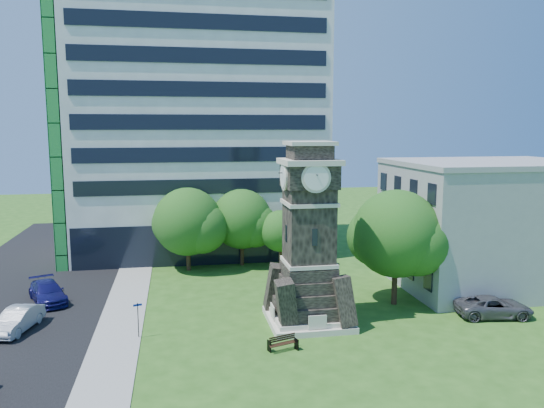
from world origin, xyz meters
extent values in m
plane|color=#285317|center=(0.00, 0.00, 0.00)|extent=(160.00, 160.00, 0.00)
cube|color=gray|center=(-9.50, 5.00, 0.03)|extent=(3.00, 70.00, 0.06)
cube|color=beige|center=(3.00, 2.00, 0.20)|extent=(5.40, 5.40, 0.40)
cube|color=beige|center=(3.00, 2.00, 0.55)|extent=(4.80, 4.80, 0.30)
cube|color=black|center=(3.00, 2.00, 7.20)|extent=(3.00, 3.00, 6.40)
cube|color=beige|center=(3.00, 2.00, 4.20)|extent=(3.25, 3.25, 0.25)
cube|color=beige|center=(3.00, 2.00, 8.20)|extent=(3.25, 3.25, 0.25)
cube|color=black|center=(3.00, 0.48, 6.20)|extent=(0.35, 0.08, 1.10)
cube|color=black|center=(3.00, 2.00, 10.00)|extent=(3.30, 3.30, 1.60)
cube|color=beige|center=(3.00, 2.00, 10.90)|extent=(3.70, 3.70, 0.35)
cylinder|color=white|center=(3.00, 0.23, 10.00)|extent=(1.56, 0.06, 1.56)
cylinder|color=white|center=(1.23, 2.00, 10.00)|extent=(0.06, 1.56, 1.56)
cube|color=black|center=(3.00, 2.00, 11.50)|extent=(2.60, 2.60, 0.90)
cube|color=beige|center=(3.00, 2.00, 12.10)|extent=(3.00, 3.00, 0.25)
cube|color=white|center=(-3.00, 26.00, 14.00)|extent=(25.00, 15.00, 28.00)
cube|color=black|center=(-3.00, 18.80, 2.00)|extent=(24.50, 0.80, 4.00)
cube|color=#939698|center=(20.00, 8.00, 5.00)|extent=(15.00, 12.00, 10.00)
cube|color=#939698|center=(20.00, 8.00, 10.20)|extent=(15.20, 12.20, 0.40)
imported|color=#A4A6AC|center=(-15.95, 3.86, 0.75)|extent=(2.62, 4.78, 1.49)
imported|color=#131251|center=(-15.36, 9.61, 0.76)|extent=(4.00, 5.69, 1.53)
imported|color=#49494E|center=(16.01, 0.66, 0.72)|extent=(5.52, 3.16, 1.45)
cube|color=black|center=(-0.43, -2.26, 0.34)|extent=(0.06, 0.44, 0.68)
cube|color=black|center=(1.22, -2.26, 0.34)|extent=(0.06, 0.44, 0.68)
cube|color=#361F12|center=(0.39, -2.26, 0.44)|extent=(1.74, 0.47, 0.04)
cube|color=#361F12|center=(0.39, -2.05, 0.71)|extent=(1.74, 0.04, 0.39)
cylinder|color=black|center=(-8.14, 1.27, 1.14)|extent=(0.05, 0.05, 2.28)
cube|color=#0D3795|center=(-8.14, 1.27, 2.14)|extent=(0.55, 0.04, 0.14)
cylinder|color=#332114|center=(-4.62, 16.88, 1.33)|extent=(0.39, 0.39, 2.66)
sphere|color=#2D651E|center=(-4.62, 16.88, 4.58)|extent=(6.26, 6.26, 6.26)
sphere|color=#2D651E|center=(-3.37, 16.26, 4.06)|extent=(4.69, 4.69, 4.69)
sphere|color=#2D651E|center=(-5.72, 17.66, 4.28)|extent=(4.38, 4.38, 4.38)
cylinder|color=#332114|center=(0.48, 17.82, 1.31)|extent=(0.37, 0.37, 2.61)
sphere|color=#24661E|center=(0.48, 17.82, 4.50)|extent=(5.71, 5.71, 5.71)
sphere|color=#24661E|center=(1.62, 17.25, 3.99)|extent=(4.28, 4.28, 4.28)
sphere|color=#24661E|center=(-0.52, 18.54, 4.21)|extent=(3.99, 3.99, 3.99)
cylinder|color=#332114|center=(3.83, 15.75, 1.05)|extent=(0.31, 0.31, 2.11)
sphere|color=#255E1C|center=(3.83, 15.75, 3.63)|extent=(3.86, 3.86, 3.86)
sphere|color=#255E1C|center=(4.60, 15.37, 3.22)|extent=(2.89, 2.89, 2.89)
sphere|color=#255E1C|center=(3.15, 16.24, 3.39)|extent=(2.70, 2.70, 2.70)
cylinder|color=#332114|center=(10.27, 4.49, 1.56)|extent=(0.41, 0.41, 3.12)
sphere|color=#1E5519|center=(10.27, 4.49, 5.38)|extent=(6.51, 6.51, 6.51)
sphere|color=#1E5519|center=(11.57, 3.84, 4.77)|extent=(4.88, 4.88, 4.88)
sphere|color=#1E5519|center=(9.13, 5.30, 5.03)|extent=(4.55, 4.55, 4.55)
camera|label=1|loc=(-5.60, -31.48, 13.10)|focal=35.00mm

